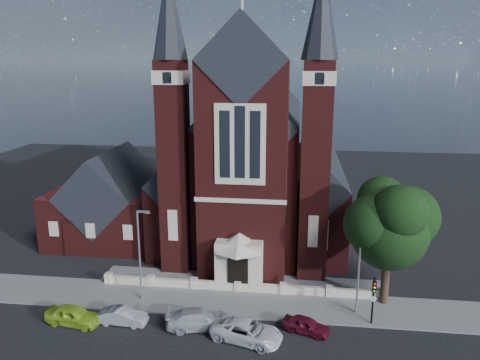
{
  "coord_description": "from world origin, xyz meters",
  "views": [
    {
      "loc": [
        4.87,
        -30.99,
        20.05
      ],
      "look_at": [
        -0.5,
        12.0,
        8.84
      ],
      "focal_mm": 35.0,
      "sensor_mm": 36.0,
      "label": 1
    }
  ],
  "objects_px": {
    "car_dark_red": "(306,325)",
    "car_white_suv": "(247,331)",
    "street_lamp_left": "(140,250)",
    "street_tree": "(392,227)",
    "car_lime_van": "(73,315)",
    "church": "(256,163)",
    "traffic_signal": "(374,295)",
    "car_silver_b": "(200,319)",
    "car_silver_a": "(123,316)",
    "street_lamp_right": "(361,261)",
    "parish_hall": "(113,204)"
  },
  "relations": [
    {
      "from": "street_lamp_right",
      "to": "car_lime_van",
      "type": "distance_m",
      "value": 22.87
    },
    {
      "from": "car_white_suv",
      "to": "church",
      "type": "bearing_deg",
      "value": 20.03
    },
    {
      "from": "street_tree",
      "to": "car_lime_van",
      "type": "xyz_separation_m",
      "value": [
        -24.64,
        -6.02,
        -6.21
      ]
    },
    {
      "from": "street_tree",
      "to": "car_silver_b",
      "type": "distance_m",
      "value": 16.89
    },
    {
      "from": "church",
      "to": "street_lamp_right",
      "type": "distance_m",
      "value": 21.76
    },
    {
      "from": "street_lamp_right",
      "to": "car_silver_a",
      "type": "xyz_separation_m",
      "value": [
        -18.32,
        -3.79,
        -3.96
      ]
    },
    {
      "from": "car_white_suv",
      "to": "car_silver_b",
      "type": "bearing_deg",
      "value": 88.32
    },
    {
      "from": "parish_hall",
      "to": "street_lamp_left",
      "type": "height_order",
      "value": "parish_hall"
    },
    {
      "from": "car_dark_red",
      "to": "car_white_suv",
      "type": "bearing_deg",
      "value": 129.64
    },
    {
      "from": "car_silver_b",
      "to": "car_dark_red",
      "type": "distance_m",
      "value": 8.14
    },
    {
      "from": "car_white_suv",
      "to": "car_dark_red",
      "type": "relative_size",
      "value": 1.48
    },
    {
      "from": "parish_hall",
      "to": "car_white_suv",
      "type": "height_order",
      "value": "parish_hall"
    },
    {
      "from": "car_dark_red",
      "to": "car_lime_van",
      "type": "bearing_deg",
      "value": 113.04
    },
    {
      "from": "car_lime_van",
      "to": "car_dark_red",
      "type": "xyz_separation_m",
      "value": [
        17.98,
        1.08,
        -0.14
      ]
    },
    {
      "from": "traffic_signal",
      "to": "street_lamp_right",
      "type": "bearing_deg",
      "value": 120.01
    },
    {
      "from": "street_lamp_right",
      "to": "car_silver_b",
      "type": "xyz_separation_m",
      "value": [
        -12.28,
        -3.6,
        -3.85
      ]
    },
    {
      "from": "church",
      "to": "traffic_signal",
      "type": "bearing_deg",
      "value": -61.8
    },
    {
      "from": "car_silver_a",
      "to": "car_white_suv",
      "type": "distance_m",
      "value": 9.88
    },
    {
      "from": "street_lamp_right",
      "to": "street_lamp_left",
      "type": "bearing_deg",
      "value": 180.0
    },
    {
      "from": "traffic_signal",
      "to": "car_silver_b",
      "type": "relative_size",
      "value": 0.78
    },
    {
      "from": "church",
      "to": "car_white_suv",
      "type": "relative_size",
      "value": 6.57
    },
    {
      "from": "street_tree",
      "to": "traffic_signal",
      "type": "height_order",
      "value": "street_tree"
    },
    {
      "from": "car_silver_a",
      "to": "car_dark_red",
      "type": "bearing_deg",
      "value": -85.22
    },
    {
      "from": "church",
      "to": "street_lamp_right",
      "type": "height_order",
      "value": "church"
    },
    {
      "from": "car_silver_a",
      "to": "car_dark_red",
      "type": "distance_m",
      "value": 14.18
    },
    {
      "from": "car_white_suv",
      "to": "car_dark_red",
      "type": "height_order",
      "value": "car_white_suv"
    },
    {
      "from": "car_silver_b",
      "to": "car_white_suv",
      "type": "height_order",
      "value": "car_silver_b"
    },
    {
      "from": "street_lamp_right",
      "to": "car_silver_a",
      "type": "relative_size",
      "value": 2.1
    },
    {
      "from": "parish_hall",
      "to": "traffic_signal",
      "type": "xyz_separation_m",
      "value": [
        27.0,
        -15.57,
        -1.43
      ]
    },
    {
      "from": "street_tree",
      "to": "street_lamp_right",
      "type": "bearing_deg",
      "value": -145.74
    },
    {
      "from": "car_silver_a",
      "to": "street_lamp_right",
      "type": "bearing_deg",
      "value": -75.77
    },
    {
      "from": "parish_hall",
      "to": "street_tree",
      "type": "relative_size",
      "value": 1.14
    },
    {
      "from": "street_lamp_left",
      "to": "car_white_suv",
      "type": "distance_m",
      "value": 11.34
    },
    {
      "from": "car_lime_van",
      "to": "traffic_signal",
      "type": "bearing_deg",
      "value": -75.36
    },
    {
      "from": "car_silver_a",
      "to": "traffic_signal",
      "type": "bearing_deg",
      "value": -80.89
    },
    {
      "from": "street_lamp_left",
      "to": "traffic_signal",
      "type": "relative_size",
      "value": 2.02
    },
    {
      "from": "street_tree",
      "to": "car_white_suv",
      "type": "xyz_separation_m",
      "value": [
        -10.99,
        -6.53,
        -6.22
      ]
    },
    {
      "from": "street_lamp_right",
      "to": "car_white_suv",
      "type": "relative_size",
      "value": 1.52
    },
    {
      "from": "parish_hall",
      "to": "car_silver_b",
      "type": "bearing_deg",
      "value": -51.87
    },
    {
      "from": "car_silver_a",
      "to": "car_white_suv",
      "type": "height_order",
      "value": "car_white_suv"
    },
    {
      "from": "car_lime_van",
      "to": "car_white_suv",
      "type": "xyz_separation_m",
      "value": [
        13.65,
        -0.5,
        -0.01
      ]
    },
    {
      "from": "traffic_signal",
      "to": "car_silver_b",
      "type": "height_order",
      "value": "traffic_signal"
    },
    {
      "from": "street_lamp_left",
      "to": "car_dark_red",
      "type": "relative_size",
      "value": 2.25
    },
    {
      "from": "street_lamp_right",
      "to": "traffic_signal",
      "type": "relative_size",
      "value": 2.02
    },
    {
      "from": "car_dark_red",
      "to": "street_lamp_left",
      "type": "bearing_deg",
      "value": 96.45
    },
    {
      "from": "street_tree",
      "to": "car_dark_red",
      "type": "relative_size",
      "value": 2.97
    },
    {
      "from": "church",
      "to": "car_white_suv",
      "type": "height_order",
      "value": "church"
    },
    {
      "from": "church",
      "to": "car_dark_red",
      "type": "xyz_separation_m",
      "value": [
        5.94,
        -22.18,
        -7.57
      ]
    },
    {
      "from": "street_tree",
      "to": "traffic_signal",
      "type": "bearing_deg",
      "value": -115.95
    },
    {
      "from": "street_lamp_left",
      "to": "car_silver_a",
      "type": "distance_m",
      "value": 5.5
    }
  ]
}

